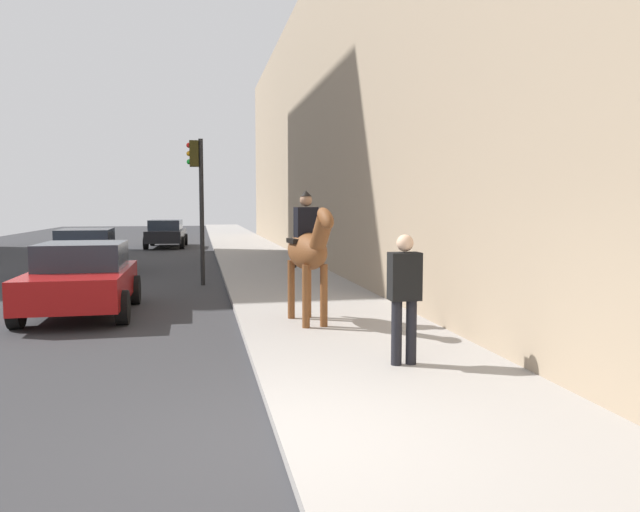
{
  "coord_description": "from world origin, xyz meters",
  "views": [
    {
      "loc": [
        -5.17,
        0.67,
        2.2
      ],
      "look_at": [
        4.0,
        -1.18,
        1.4
      ],
      "focal_mm": 33.63,
      "sensor_mm": 36.0,
      "label": 1
    }
  ],
  "objects_px": {
    "mounted_horse_near": "(308,249)",
    "traffic_light_near_curb": "(198,188)",
    "pedestrian_greeting": "(404,290)",
    "car_mid_lane": "(87,250)",
    "car_near_lane": "(166,233)",
    "car_far_lane": "(82,278)"
  },
  "relations": [
    {
      "from": "mounted_horse_near",
      "to": "traffic_light_near_curb",
      "type": "distance_m",
      "value": 6.77
    },
    {
      "from": "pedestrian_greeting",
      "to": "car_mid_lane",
      "type": "relative_size",
      "value": 0.42
    },
    {
      "from": "car_near_lane",
      "to": "traffic_light_near_curb",
      "type": "height_order",
      "value": "traffic_light_near_curb"
    },
    {
      "from": "pedestrian_greeting",
      "to": "car_near_lane",
      "type": "bearing_deg",
      "value": 10.2
    },
    {
      "from": "mounted_horse_near",
      "to": "car_far_lane",
      "type": "distance_m",
      "value": 4.84
    },
    {
      "from": "pedestrian_greeting",
      "to": "car_far_lane",
      "type": "relative_size",
      "value": 0.44
    },
    {
      "from": "mounted_horse_near",
      "to": "car_mid_lane",
      "type": "relative_size",
      "value": 0.58
    },
    {
      "from": "car_near_lane",
      "to": "car_mid_lane",
      "type": "distance_m",
      "value": 11.95
    },
    {
      "from": "mounted_horse_near",
      "to": "traffic_light_near_curb",
      "type": "relative_size",
      "value": 0.59
    },
    {
      "from": "mounted_horse_near",
      "to": "pedestrian_greeting",
      "type": "height_order",
      "value": "mounted_horse_near"
    },
    {
      "from": "pedestrian_greeting",
      "to": "car_far_lane",
      "type": "bearing_deg",
      "value": 43.25
    },
    {
      "from": "car_near_lane",
      "to": "traffic_light_near_curb",
      "type": "relative_size",
      "value": 1.16
    },
    {
      "from": "mounted_horse_near",
      "to": "car_near_lane",
      "type": "xyz_separation_m",
      "value": [
        21.82,
        3.54,
        -0.67
      ]
    },
    {
      "from": "car_mid_lane",
      "to": "pedestrian_greeting",
      "type": "bearing_deg",
      "value": -156.9
    },
    {
      "from": "car_near_lane",
      "to": "traffic_light_near_curb",
      "type": "bearing_deg",
      "value": -171.58
    },
    {
      "from": "car_mid_lane",
      "to": "car_far_lane",
      "type": "bearing_deg",
      "value": -173.14
    },
    {
      "from": "mounted_horse_near",
      "to": "car_far_lane",
      "type": "relative_size",
      "value": 0.61
    },
    {
      "from": "car_mid_lane",
      "to": "traffic_light_near_curb",
      "type": "xyz_separation_m",
      "value": [
        -3.63,
        -3.54,
        1.9
      ]
    },
    {
      "from": "mounted_horse_near",
      "to": "pedestrian_greeting",
      "type": "relative_size",
      "value": 1.37
    },
    {
      "from": "pedestrian_greeting",
      "to": "car_mid_lane",
      "type": "height_order",
      "value": "pedestrian_greeting"
    },
    {
      "from": "car_mid_lane",
      "to": "traffic_light_near_curb",
      "type": "distance_m",
      "value": 5.41
    },
    {
      "from": "mounted_horse_near",
      "to": "traffic_light_near_curb",
      "type": "bearing_deg",
      "value": -171.11
    }
  ]
}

